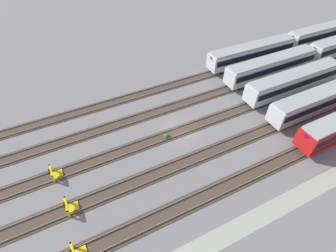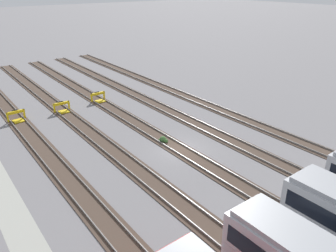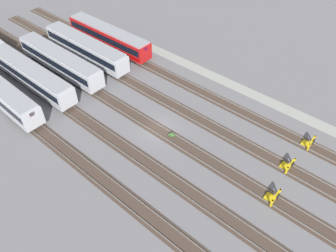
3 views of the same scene
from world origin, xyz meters
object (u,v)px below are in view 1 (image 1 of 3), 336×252
Objects in this scene: subway_car_front_row_right_inner at (321,99)px; bumper_stop_near_inner_track at (70,206)px; subway_car_front_row_left_inner at (294,81)px; subway_car_front_row_rightmost at (271,66)px; bumper_stop_middle_track at (54,173)px; subway_car_front_row_centre at (252,53)px; subway_car_back_row_leftmost at (323,33)px; weed_clump at (166,136)px.

subway_car_front_row_right_inner reaches higher than bumper_stop_near_inner_track.
subway_car_front_row_rightmost is at bearing 90.00° from subway_car_front_row_left_inner.
bumper_stop_middle_track is at bearing 98.22° from bumper_stop_near_inner_track.
subway_car_front_row_centre is 1.00× the size of subway_car_back_row_leftmost.
subway_car_front_row_centre is 9.01× the size of bumper_stop_middle_track.
subway_car_front_row_centre and subway_car_front_row_rightmost have the same top height.
weed_clump is at bearing -1.13° from bumper_stop_middle_track.
subway_car_front_row_left_inner is 5.24m from subway_car_front_row_right_inner.
subway_car_front_row_left_inner is at bearing -151.29° from subway_car_back_row_leftmost.
subway_car_front_row_rightmost reaches higher than weed_clump.
subway_car_front_row_rightmost is 8.98× the size of bumper_stop_near_inner_track.
subway_car_front_row_left_inner is 37.29m from bumper_stop_near_inner_track.
subway_car_front_row_right_inner is 36.93m from bumper_stop_near_inner_track.
subway_car_back_row_leftmost reaches higher than bumper_stop_near_inner_track.
weed_clump is (-41.85, -10.64, -1.80)m from subway_car_back_row_leftmost.
subway_car_front_row_left_inner reaches higher than weed_clump.
subway_car_front_row_rightmost is at bearing 13.40° from weed_clump.
subway_car_back_row_leftmost is at bearing 14.27° from weed_clump.
subway_car_back_row_leftmost is 19.60× the size of weed_clump.
bumper_stop_middle_track is (-37.64, -0.02, -1.53)m from subway_car_front_row_left_inner.
subway_car_front_row_right_inner is at bearing -12.08° from weed_clump.
weed_clump is at bearing 19.38° from bumper_stop_near_inner_track.
subway_car_front_row_centre reaches higher than bumper_stop_middle_track.
subway_car_front_row_left_inner is 10.36m from subway_car_front_row_centre.
weed_clump is (-23.00, -10.67, -1.80)m from subway_car_front_row_centre.
subway_car_front_row_left_inner is 1.00× the size of subway_car_front_row_centre.
subway_car_front_row_right_inner is at bearing -140.46° from subway_car_back_row_leftmost.
subway_car_front_row_left_inner is 8.98× the size of bumper_stop_near_inner_track.
bumper_stop_near_inner_track is (-55.75, -15.53, -1.53)m from subway_car_back_row_leftmost.
subway_car_front_row_centre is at bearing 15.42° from bumper_stop_middle_track.
subway_car_back_row_leftmost reaches higher than bumper_stop_middle_track.
subway_car_front_row_left_inner is 1.00× the size of subway_car_front_row_rightmost.
subway_car_front_row_left_inner is 23.07m from weed_clump.
bumper_stop_middle_track is 14.65m from weed_clump.
bumper_stop_middle_track is (-0.75, 5.18, 0.00)m from bumper_stop_near_inner_track.
subway_car_front_row_centre is at bearing 24.90° from weed_clump.
subway_car_back_row_leftmost is 57.46m from bumper_stop_middle_track.
subway_car_front_row_left_inner is at bearing 0.78° from weed_clump.
subway_car_front_row_centre and subway_car_front_row_right_inner have the same top height.
subway_car_front_row_rightmost is 23.71m from weed_clump.
bumper_stop_middle_track is at bearing -164.58° from subway_car_front_row_centre.
subway_car_back_row_leftmost is 43.22m from weed_clump.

